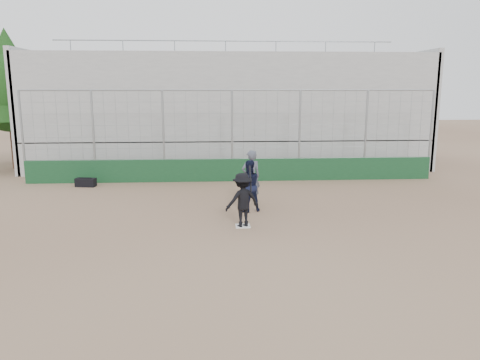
{
  "coord_description": "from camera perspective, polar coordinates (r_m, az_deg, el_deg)",
  "views": [
    {
      "loc": [
        -0.93,
        -13.54,
        4.13
      ],
      "look_at": [
        0.0,
        1.4,
        1.15
      ],
      "focal_mm": 35.0,
      "sensor_mm": 36.0,
      "label": 1
    }
  ],
  "objects": [
    {
      "name": "tree_left",
      "position": [
        26.53,
        -26.37,
        10.68
      ],
      "size": [
        4.48,
        4.48,
        7.0
      ],
      "color": "#3B2115",
      "rests_on": "ground"
    },
    {
      "name": "catcher_crouched",
      "position": [
        15.66,
        1.04,
        -1.8
      ],
      "size": [
        1.03,
        0.91,
        1.19
      ],
      "color": "black",
      "rests_on": "ground"
    },
    {
      "name": "ground",
      "position": [
        14.19,
        0.35,
        -5.67
      ],
      "size": [
        90.0,
        90.0,
        0.0
      ],
      "primitive_type": "plane",
      "color": "brown",
      "rests_on": "ground"
    },
    {
      "name": "equipment_bag",
      "position": [
        20.77,
        -18.29,
        -0.28
      ],
      "size": [
        0.89,
        0.5,
        0.4
      ],
      "color": "black",
      "rests_on": "ground"
    },
    {
      "name": "umpire",
      "position": [
        16.7,
        1.33,
        0.02
      ],
      "size": [
        0.82,
        0.67,
        1.75
      ],
      "primitive_type": "imported",
      "rotation": [
        0.0,
        0.0,
        3.46
      ],
      "color": "#494E5D",
      "rests_on": "ground"
    },
    {
      "name": "bleachers",
      "position": [
        25.54,
        -1.49,
        8.55
      ],
      "size": [
        20.25,
        6.7,
        6.98
      ],
      "color": "#9F9F9F",
      "rests_on": "ground"
    },
    {
      "name": "home_plate",
      "position": [
        14.19,
        0.35,
        -5.62
      ],
      "size": [
        0.44,
        0.44,
        0.02
      ],
      "primitive_type": "cube",
      "color": "white",
      "rests_on": "ground"
    },
    {
      "name": "backstop",
      "position": [
        20.81,
        -0.96,
        2.49
      ],
      "size": [
        18.1,
        0.25,
        4.04
      ],
      "color": "#123A1E",
      "rests_on": "ground"
    },
    {
      "name": "batter_at_plate",
      "position": [
        13.96,
        0.29,
        -2.46
      ],
      "size": [
        1.21,
        0.96,
        1.81
      ],
      "color": "black",
      "rests_on": "ground"
    }
  ]
}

